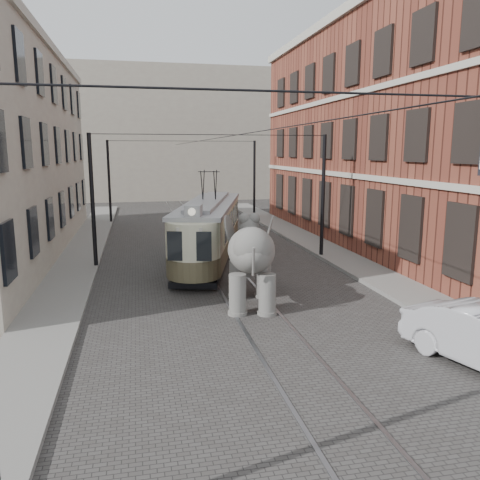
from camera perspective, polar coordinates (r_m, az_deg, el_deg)
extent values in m
plane|color=#3D3A38|center=(17.19, 0.76, -7.13)|extent=(120.00, 120.00, 0.00)
cube|color=slate|center=(19.36, 18.43, -5.43)|extent=(2.00, 60.00, 0.15)
cube|color=slate|center=(17.01, -21.32, -7.81)|extent=(2.00, 60.00, 0.15)
cube|color=brown|center=(28.97, 18.67, 11.54)|extent=(8.00, 26.00, 12.00)
cube|color=#9E9283|center=(56.12, -8.59, 12.23)|extent=(28.00, 10.00, 14.00)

